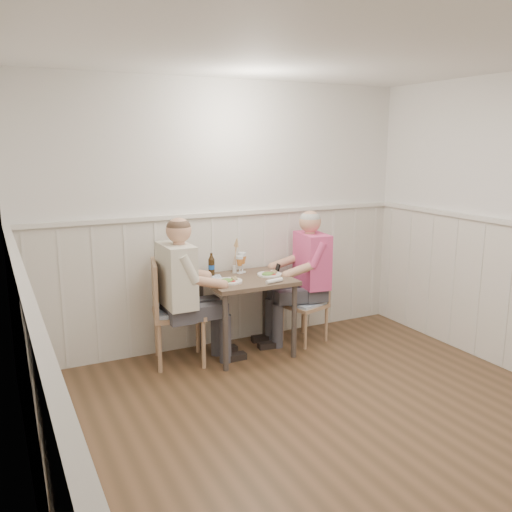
{
  "coord_description": "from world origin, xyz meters",
  "views": [
    {
      "loc": [
        -2.09,
        -2.65,
        2.01
      ],
      "look_at": [
        0.04,
        1.64,
        1.0
      ],
      "focal_mm": 38.0,
      "sensor_mm": 36.0,
      "label": 1
    }
  ],
  "objects_px": {
    "chair_right": "(308,300)",
    "man_in_pink": "(308,286)",
    "dining_table": "(247,289)",
    "diner_cream": "(182,304)",
    "beer_bottle": "(211,266)",
    "chair_left": "(172,308)",
    "grass_vase": "(234,257)"
  },
  "relations": [
    {
      "from": "chair_right",
      "to": "man_in_pink",
      "type": "distance_m",
      "value": 0.14
    },
    {
      "from": "dining_table",
      "to": "diner_cream",
      "type": "distance_m",
      "value": 0.66
    },
    {
      "from": "diner_cream",
      "to": "beer_bottle",
      "type": "height_order",
      "value": "diner_cream"
    },
    {
      "from": "dining_table",
      "to": "chair_left",
      "type": "relative_size",
      "value": 0.83
    },
    {
      "from": "chair_right",
      "to": "chair_left",
      "type": "bearing_deg",
      "value": 178.03
    },
    {
      "from": "chair_right",
      "to": "beer_bottle",
      "type": "xyz_separation_m",
      "value": [
        -0.97,
        0.19,
        0.42
      ]
    },
    {
      "from": "beer_bottle",
      "to": "chair_right",
      "type": "bearing_deg",
      "value": -11.33
    },
    {
      "from": "chair_right",
      "to": "man_in_pink",
      "type": "xyz_separation_m",
      "value": [
        0.0,
        0.01,
        0.14
      ]
    },
    {
      "from": "dining_table",
      "to": "chair_right",
      "type": "xyz_separation_m",
      "value": [
        0.71,
        0.04,
        -0.21
      ]
    },
    {
      "from": "chair_left",
      "to": "chair_right",
      "type": "bearing_deg",
      "value": -1.97
    },
    {
      "from": "man_in_pink",
      "to": "diner_cream",
      "type": "distance_m",
      "value": 1.37
    },
    {
      "from": "man_in_pink",
      "to": "beer_bottle",
      "type": "relative_size",
      "value": 6.18
    },
    {
      "from": "man_in_pink",
      "to": "beer_bottle",
      "type": "xyz_separation_m",
      "value": [
        -0.98,
        0.18,
        0.27
      ]
    },
    {
      "from": "dining_table",
      "to": "diner_cream",
      "type": "relative_size",
      "value": 0.58
    },
    {
      "from": "chair_left",
      "to": "man_in_pink",
      "type": "xyz_separation_m",
      "value": [
        1.43,
        -0.04,
        0.05
      ]
    },
    {
      "from": "chair_left",
      "to": "diner_cream",
      "type": "relative_size",
      "value": 0.69
    },
    {
      "from": "dining_table",
      "to": "man_in_pink",
      "type": "distance_m",
      "value": 0.72
    },
    {
      "from": "chair_left",
      "to": "grass_vase",
      "type": "distance_m",
      "value": 0.81
    },
    {
      "from": "chair_right",
      "to": "man_in_pink",
      "type": "height_order",
      "value": "man_in_pink"
    },
    {
      "from": "chair_right",
      "to": "man_in_pink",
      "type": "relative_size",
      "value": 0.58
    },
    {
      "from": "man_in_pink",
      "to": "dining_table",
      "type": "bearing_deg",
      "value": -176.12
    },
    {
      "from": "chair_right",
      "to": "beer_bottle",
      "type": "relative_size",
      "value": 3.58
    },
    {
      "from": "beer_bottle",
      "to": "grass_vase",
      "type": "distance_m",
      "value": 0.25
    },
    {
      "from": "dining_table",
      "to": "chair_left",
      "type": "height_order",
      "value": "chair_left"
    },
    {
      "from": "man_in_pink",
      "to": "chair_right",
      "type": "bearing_deg",
      "value": -102.88
    },
    {
      "from": "diner_cream",
      "to": "dining_table",
      "type": "bearing_deg",
      "value": 2.11
    },
    {
      "from": "grass_vase",
      "to": "diner_cream",
      "type": "bearing_deg",
      "value": -157.93
    },
    {
      "from": "grass_vase",
      "to": "chair_right",
      "type": "bearing_deg",
      "value": -14.96
    },
    {
      "from": "chair_right",
      "to": "diner_cream",
      "type": "xyz_separation_m",
      "value": [
        -1.36,
        -0.06,
        0.16
      ]
    },
    {
      "from": "chair_left",
      "to": "beer_bottle",
      "type": "relative_size",
      "value": 4.37
    },
    {
      "from": "dining_table",
      "to": "chair_left",
      "type": "bearing_deg",
      "value": 173.2
    },
    {
      "from": "chair_left",
      "to": "man_in_pink",
      "type": "height_order",
      "value": "man_in_pink"
    }
  ]
}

